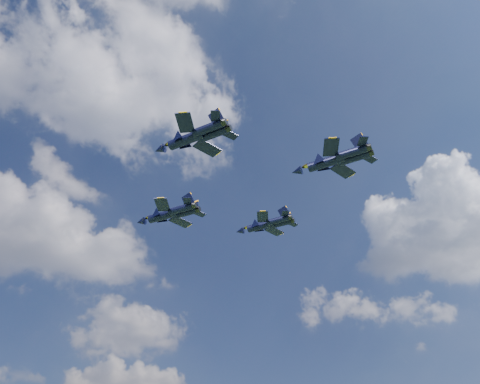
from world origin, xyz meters
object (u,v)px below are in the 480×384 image
object	(u,v)px
jet_slot	(324,163)
jet_left	(184,140)
jet_lead	(161,216)
jet_right	(259,226)

from	to	relation	value
jet_slot	jet_left	bearing A→B (deg)	130.24
jet_left	jet_lead	bearing A→B (deg)	45.68
jet_right	jet_slot	xyz separation A→B (m)	(1.94, -25.08, -0.62)
jet_left	jet_slot	bearing A→B (deg)	-48.90
jet_slot	jet_right	bearing A→B (deg)	52.78
jet_lead	jet_right	distance (m)	22.40
jet_lead	jet_left	size ratio (longest dim) A/B	0.94
jet_lead	jet_left	world-z (taller)	jet_left
jet_left	jet_right	xyz separation A→B (m)	(23.33, 21.47, 0.46)
jet_right	jet_left	bearing A→B (deg)	179.94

